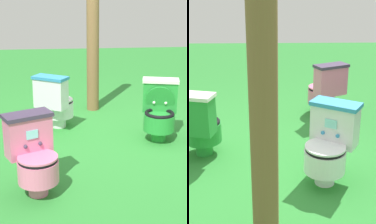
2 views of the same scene
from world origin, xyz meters
TOP-DOWN VIEW (x-y plane):
  - ground at (0.00, 0.00)m, footprint 14.00×14.00m
  - toilet_green at (-0.07, -0.66)m, footprint 0.57×0.51m
  - toilet_pink at (-1.23, 0.80)m, footprint 0.62×0.57m
  - toilet_white at (0.40, 0.59)m, footprint 0.63×0.60m
  - wooden_post at (1.18, 0.03)m, footprint 0.18×0.18m

SIDE VIEW (x-z plane):
  - ground at x=0.00m, z-range 0.00..0.00m
  - toilet_pink at x=-1.23m, z-range 0.01..0.73m
  - toilet_white at x=0.40m, z-range 0.01..0.73m
  - toilet_green at x=-0.07m, z-range 0.01..0.74m
  - wooden_post at x=1.18m, z-range 0.00..2.27m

